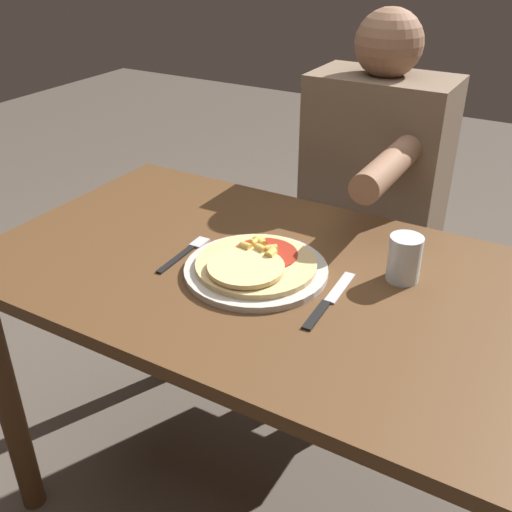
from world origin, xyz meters
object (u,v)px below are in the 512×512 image
object	(u,v)px
pizza	(255,263)
person_diner	(373,198)
fork	(186,252)
plate	(256,270)
dining_table	(270,317)
knife	(329,300)
drinking_glass	(404,258)

from	to	relation	value
pizza	person_diner	distance (m)	0.61
pizza	person_diner	xyz separation A→B (m)	(0.04, 0.61, -0.08)
pizza	fork	world-z (taller)	pizza
plate	pizza	distance (m)	0.02
dining_table	pizza	world-z (taller)	pizza
pizza	fork	bearing A→B (deg)	-179.85
plate	pizza	bearing A→B (deg)	-98.20
dining_table	plate	world-z (taller)	plate
dining_table	knife	distance (m)	0.20
dining_table	knife	world-z (taller)	knife
dining_table	person_diner	distance (m)	0.58
dining_table	person_diner	xyz separation A→B (m)	(0.02, 0.58, 0.07)
knife	person_diner	size ratio (longest dim) A/B	0.18
fork	drinking_glass	size ratio (longest dim) A/B	1.82
drinking_glass	person_diner	world-z (taller)	person_diner
drinking_glass	person_diner	size ratio (longest dim) A/B	0.08
pizza	drinking_glass	size ratio (longest dim) A/B	2.61
dining_table	knife	bearing A→B (deg)	-16.82
dining_table	fork	distance (m)	0.23
dining_table	fork	xyz separation A→B (m)	(-0.20, -0.03, 0.12)
fork	drinking_glass	bearing A→B (deg)	16.72
plate	pizza	size ratio (longest dim) A/B	1.19
dining_table	plate	bearing A→B (deg)	-131.31
fork	knife	bearing A→B (deg)	-2.87
pizza	fork	size ratio (longest dim) A/B	1.43
person_diner	pizza	bearing A→B (deg)	-93.53
pizza	knife	xyz separation A→B (m)	(0.18, -0.02, -0.02)
plate	knife	world-z (taller)	plate
drinking_glass	fork	bearing A→B (deg)	-163.28
plate	drinking_glass	world-z (taller)	drinking_glass
knife	plate	bearing A→B (deg)	172.69
plate	drinking_glass	distance (m)	0.30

